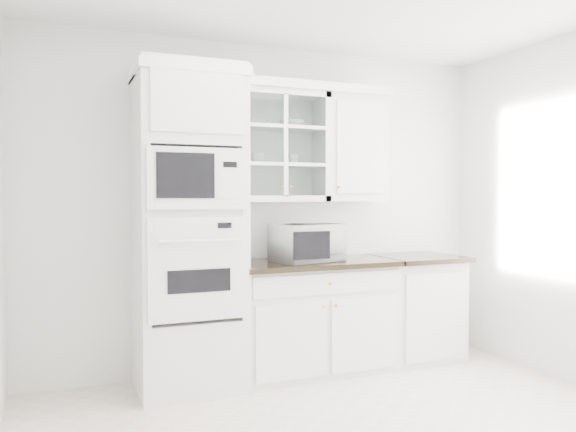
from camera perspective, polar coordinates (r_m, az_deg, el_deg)
name	(u,v)px	position (r m, az deg, el deg)	size (l,w,h in m)	color
room_shell	(340,143)	(3.56, 5.29, 7.42)	(4.00, 3.50, 2.70)	white
oven_column	(189,229)	(4.24, -10.07, -1.31)	(0.76, 0.68, 2.40)	white
base_cabinet_run	(313,315)	(4.69, 2.51, -10.06)	(1.32, 0.67, 0.92)	white
extra_base_cabinet	(415,306)	(5.18, 12.75, -8.95)	(0.72, 0.67, 0.92)	white
upper_cabinet_glass	(278,147)	(4.63, -1.01, 7.05)	(0.80, 0.33, 0.90)	white
upper_cabinet_solid	(351,149)	(4.92, 6.40, 6.75)	(0.55, 0.33, 0.90)	white
crown_molding	(267,86)	(4.64, -2.14, 13.09)	(2.14, 0.38, 0.07)	white
countertop_microwave	(306,242)	(4.53, 1.85, -2.69)	(0.52, 0.43, 0.30)	white
bowl_a	(256,123)	(4.58, -3.26, 9.42)	(0.20, 0.20, 0.05)	white
bowl_b	(292,124)	(4.72, 0.41, 9.30)	(0.20, 0.20, 0.06)	white
cup_a	(258,158)	(4.59, -3.08, 5.88)	(0.11, 0.11, 0.08)	white
cup_b	(293,159)	(4.70, 0.52, 5.77)	(0.09, 0.09, 0.08)	white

